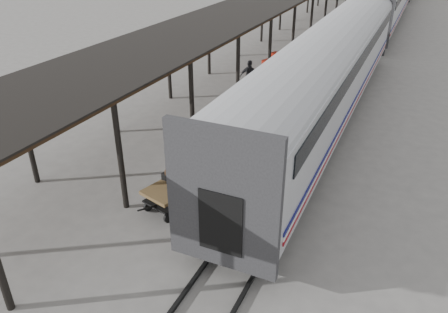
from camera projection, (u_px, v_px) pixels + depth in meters
ground at (188, 187)px, 16.33m from camera, size 160.00×160.00×0.00m
rails at (383, 25)px, 42.50m from camera, size 1.54×150.00×0.12m
baggage_cart at (178, 188)px, 15.05m from camera, size 1.87×2.65×0.86m
suitcase_stack at (183, 174)px, 15.16m from camera, size 1.49×1.13×0.44m
luggage_tug at (274, 65)px, 28.58m from camera, size 1.28×1.66×1.29m
porter at (173, 172)px, 13.93m from camera, size 0.58×0.72×1.71m
pedestrian at (250, 77)px, 25.02m from camera, size 1.19×0.62×1.94m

